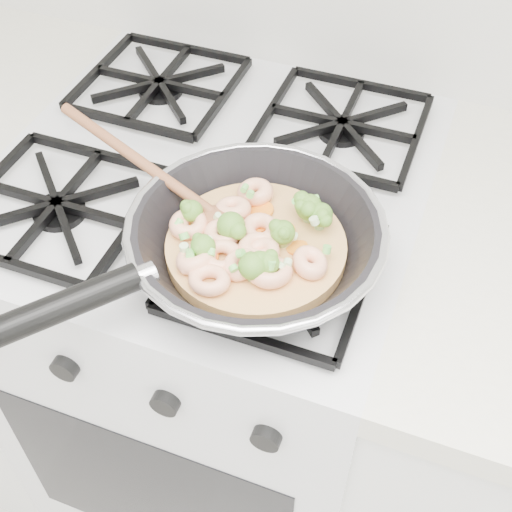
% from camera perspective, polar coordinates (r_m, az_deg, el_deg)
% --- Properties ---
extents(stove, '(0.60, 0.60, 0.92)m').
position_cam_1_polar(stove, '(1.29, -2.97, -7.92)').
color(stove, silver).
rests_on(stove, ground).
extents(skillet, '(0.45, 0.42, 0.10)m').
position_cam_1_polar(skillet, '(0.78, -0.53, 1.25)').
color(skillet, black).
rests_on(skillet, stove).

